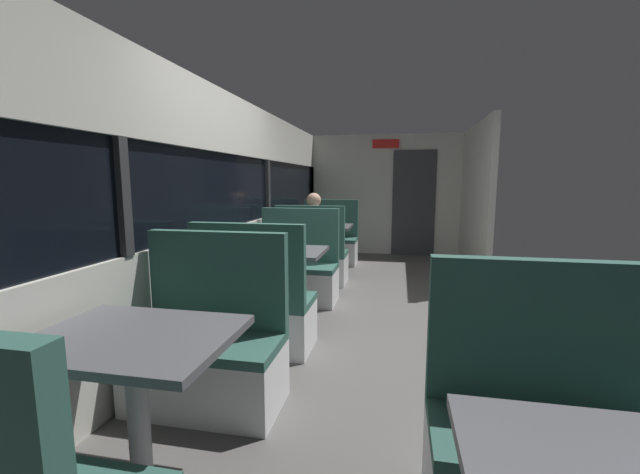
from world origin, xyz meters
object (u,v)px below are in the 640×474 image
Objects in this scene: bench_far_window_facing_end at (312,260)px; bench_front_aisle_facing_entry at (548,455)px; dining_table_mid_window at (279,260)px; dining_table_far_window at (322,232)px; bench_near_window_facing_entry at (209,354)px; bench_far_window_facing_entry at (329,244)px; dining_table_near_window at (134,355)px; bench_mid_window_facing_entry at (297,274)px; bench_mid_window_facing_end at (256,311)px; seated_passenger at (313,244)px.

bench_front_aisle_facing_entry is at bearing -64.19° from bench_far_window_facing_end.
dining_table_far_window is at bearing 90.00° from dining_table_mid_window.
bench_far_window_facing_entry is (0.00, 4.50, 0.00)m from bench_near_window_facing_entry.
bench_far_window_facing_end reaches higher than dining_table_near_window.
bench_mid_window_facing_entry is (0.00, 2.95, -0.31)m from dining_table_near_window.
bench_near_window_facing_entry and bench_far_window_facing_entry have the same top height.
bench_near_window_facing_entry is 3.81m from dining_table_far_window.
bench_far_window_facing_end is at bearing 115.81° from bench_front_aisle_facing_entry.
bench_far_window_facing_entry reaches higher than dining_table_far_window.
bench_far_window_facing_entry is (0.00, 2.25, 0.00)m from bench_mid_window_facing_entry.
bench_far_window_facing_end is (0.00, 1.55, -0.31)m from dining_table_mid_window.
bench_mid_window_facing_end is 3.65m from bench_far_window_facing_entry.
dining_table_mid_window is (0.00, 1.55, 0.31)m from bench_near_window_facing_entry.
dining_table_near_window is at bearing -90.00° from bench_far_window_facing_entry.
bench_near_window_facing_entry and bench_far_window_facing_end have the same top height.
dining_table_mid_window is 1.58m from bench_far_window_facing_end.
bench_near_window_facing_entry is at bearing -90.00° from bench_far_window_facing_end.
dining_table_near_window is 0.82× the size of bench_far_window_facing_entry.
seated_passenger reaches higher than dining_table_near_window.
bench_near_window_facing_entry is 1.00× the size of bench_far_window_facing_end.
seated_passenger is (0.00, -0.63, -0.10)m from dining_table_far_window.
seated_passenger is (0.00, 1.62, -0.10)m from dining_table_mid_window.
dining_table_mid_window is 0.77m from bench_mid_window_facing_entry.
bench_mid_window_facing_entry is 1.00× the size of bench_far_window_facing_entry.
bench_near_window_facing_entry is at bearing 161.47° from bench_front_aisle_facing_entry.
dining_table_far_window is (0.00, 3.80, 0.31)m from bench_near_window_facing_entry.
bench_near_window_facing_entry is at bearing -90.00° from bench_far_window_facing_entry.
bench_mid_window_facing_end is at bearing -90.00° from bench_far_window_facing_entry.
bench_far_window_facing_entry is at bearing 90.00° from dining_table_near_window.
bench_mid_window_facing_end is (0.00, 1.55, -0.31)m from dining_table_near_window.
dining_table_far_window is at bearing 90.00° from bench_mid_window_facing_entry.
bench_mid_window_facing_entry is at bearing -90.00° from bench_far_window_facing_end.
bench_near_window_facing_entry is at bearing -90.00° from seated_passenger.
dining_table_near_window is at bearing -90.00° from seated_passenger.
dining_table_near_window is 0.82× the size of bench_mid_window_facing_entry.
bench_far_window_facing_entry is (0.00, 2.95, -0.31)m from dining_table_mid_window.
bench_mid_window_facing_entry is 1.00× the size of bench_far_window_facing_end.
seated_passenger is at bearing 90.00° from dining_table_near_window.
dining_table_mid_window is 0.82× the size of bench_far_window_facing_entry.
bench_near_window_facing_entry and bench_mid_window_facing_entry have the same top height.
bench_mid_window_facing_end reaches higher than dining_table_mid_window.
bench_near_window_facing_entry is 4.50m from bench_far_window_facing_entry.
bench_mid_window_facing_entry reaches higher than dining_table_near_window.
bench_near_window_facing_entry reaches higher than dining_table_mid_window.
bench_front_aisle_facing_entry is 4.18m from seated_passenger.
bench_mid_window_facing_end is 2.33m from seated_passenger.
dining_table_mid_window is 2.82m from bench_front_aisle_facing_entry.
bench_far_window_facing_end is at bearing 90.00° from dining_table_mid_window.
seated_passenger reaches higher than dining_table_far_window.
bench_front_aisle_facing_entry reaches higher than dining_table_far_window.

